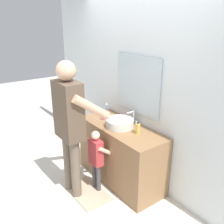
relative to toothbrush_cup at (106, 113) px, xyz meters
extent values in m
plane|color=silver|center=(0.41, -0.34, -0.89)|extent=(14.00, 14.00, 0.00)
cube|color=silver|center=(0.41, 0.28, 0.46)|extent=(4.40, 0.08, 2.70)
cube|color=silver|center=(0.41, 0.23, 0.49)|extent=(0.85, 0.02, 0.78)
cube|color=olive|center=(0.41, -0.04, -0.47)|extent=(1.36, 0.54, 0.83)
cylinder|color=silver|center=(0.41, -0.06, 0.00)|extent=(0.37, 0.37, 0.11)
cylinder|color=beige|center=(0.41, -0.06, 0.01)|extent=(0.30, 0.30, 0.09)
cylinder|color=#B7BABF|center=(0.41, 0.17, 0.04)|extent=(0.03, 0.03, 0.18)
cylinder|color=#B7BABF|center=(0.41, 0.11, 0.12)|extent=(0.02, 0.12, 0.02)
cylinder|color=#B7BABF|center=(0.34, 0.17, -0.03)|extent=(0.04, 0.04, 0.05)
cylinder|color=#B7BABF|center=(0.48, 0.17, -0.03)|extent=(0.04, 0.04, 0.05)
cylinder|color=#D86666|center=(0.00, 0.00, 0.00)|extent=(0.07, 0.07, 0.09)
cylinder|color=blue|center=(0.00, 0.01, 0.05)|extent=(0.03, 0.01, 0.17)
cube|color=white|center=(0.00, 0.01, 0.14)|extent=(0.01, 0.02, 0.02)
cylinder|color=gold|center=(0.71, 0.00, 0.01)|extent=(0.06, 0.06, 0.13)
cylinder|color=#2D2D2D|center=(0.71, 0.00, 0.10)|extent=(0.02, 0.02, 0.03)
cube|color=#CCAD8E|center=(0.41, -0.59, -0.88)|extent=(0.64, 0.40, 0.02)
cylinder|color=#47474C|center=(0.36, -0.45, -0.68)|extent=(0.06, 0.06, 0.40)
cylinder|color=#47474C|center=(0.46, -0.45, -0.68)|extent=(0.06, 0.06, 0.40)
cube|color=#B7383D|center=(0.41, -0.45, -0.31)|extent=(0.20, 0.11, 0.35)
sphere|color=beige|center=(0.41, -0.45, -0.07)|extent=(0.11, 0.11, 0.11)
cylinder|color=beige|center=(0.30, -0.36, -0.28)|extent=(0.05, 0.24, 0.19)
cylinder|color=beige|center=(0.52, -0.36, -0.28)|extent=(0.05, 0.24, 0.19)
cylinder|color=#6B5B4C|center=(0.17, -0.73, -0.48)|extent=(0.12, 0.12, 0.82)
cylinder|color=#6B5B4C|center=(0.37, -0.73, -0.48)|extent=(0.12, 0.12, 0.82)
cube|color=brown|center=(0.27, -0.73, 0.29)|extent=(0.41, 0.23, 0.71)
sphere|color=#D8A884|center=(0.27, -0.73, 0.77)|extent=(0.23, 0.23, 0.23)
cylinder|color=#D8A884|center=(0.05, -0.55, 0.35)|extent=(0.10, 0.49, 0.39)
cylinder|color=#D8A884|center=(0.50, -0.55, 0.35)|extent=(0.10, 0.49, 0.39)
cylinder|color=#E5387F|center=(0.50, -0.36, 0.16)|extent=(0.01, 0.14, 0.03)
cube|color=white|center=(0.50, -0.28, 0.17)|extent=(0.01, 0.02, 0.02)
camera|label=1|loc=(2.86, -1.96, 1.32)|focal=40.29mm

